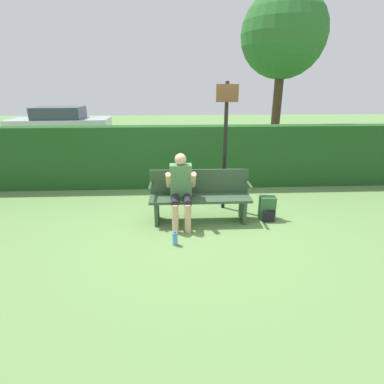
# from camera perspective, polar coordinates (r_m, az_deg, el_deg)

# --- Properties ---
(ground_plane) EXTENTS (40.00, 40.00, 0.00)m
(ground_plane) POSITION_cam_1_polar(r_m,az_deg,el_deg) (5.50, 1.52, -5.51)
(ground_plane) COLOR #668E4C
(hedge_back) EXTENTS (12.00, 0.43, 1.45)m
(hedge_back) POSITION_cam_1_polar(r_m,az_deg,el_deg) (7.18, 0.38, 6.73)
(hedge_back) COLOR #1E4C1E
(hedge_back) RESTS_ON ground
(park_bench) EXTENTS (1.79, 0.47, 0.91)m
(park_bench) POSITION_cam_1_polar(r_m,az_deg,el_deg) (5.38, 1.51, -0.67)
(park_bench) COLOR #334C33
(park_bench) RESTS_ON ground
(person_seated) EXTENTS (0.51, 0.64, 1.25)m
(person_seated) POSITION_cam_1_polar(r_m,az_deg,el_deg) (5.17, -2.11, 0.99)
(person_seated) COLOR #4C7F4C
(person_seated) RESTS_ON ground
(backpack) EXTENTS (0.28, 0.27, 0.44)m
(backpack) POSITION_cam_1_polar(r_m,az_deg,el_deg) (5.67, 14.14, -3.09)
(backpack) COLOR #336638
(backpack) RESTS_ON ground
(water_bottle) EXTENTS (0.08, 0.08, 0.23)m
(water_bottle) POSITION_cam_1_polar(r_m,az_deg,el_deg) (4.69, -3.24, -8.85)
(water_bottle) COLOR #4C8CCC
(water_bottle) RESTS_ON ground
(signpost) EXTENTS (0.40, 0.09, 2.41)m
(signpost) POSITION_cam_1_polar(r_m,az_deg,el_deg) (5.71, 6.38, 10.13)
(signpost) COLOR black
(signpost) RESTS_ON ground
(parked_car) EXTENTS (4.47, 2.05, 1.39)m
(parked_car) POSITION_cam_1_polar(r_m,az_deg,el_deg) (15.41, -23.75, 11.91)
(parked_car) COLOR #B7BCC6
(parked_car) RESTS_ON ground
(tree) EXTENTS (2.30, 2.30, 4.77)m
(tree) POSITION_cam_1_polar(r_m,az_deg,el_deg) (9.44, 17.00, 26.60)
(tree) COLOR #4C3823
(tree) RESTS_ON ground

